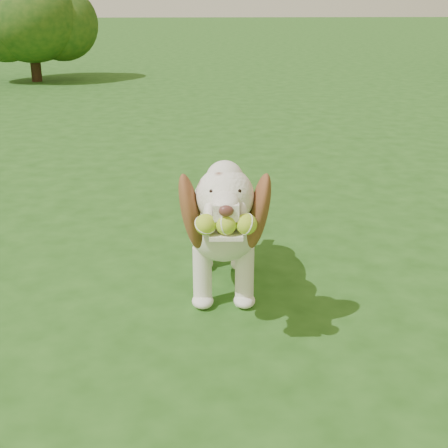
{
  "coord_description": "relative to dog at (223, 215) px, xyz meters",
  "views": [
    {
      "loc": [
        0.27,
        -2.89,
        1.53
      ],
      "look_at": [
        0.4,
        -0.12,
        0.5
      ],
      "focal_mm": 50.0,
      "sensor_mm": 36.0,
      "label": 1
    }
  ],
  "objects": [
    {
      "name": "shrub_b",
      "position": [
        -3.01,
        8.72,
        0.64
      ],
      "size": [
        1.78,
        1.78,
        1.85
      ],
      "color": "#382314",
      "rests_on": "ground"
    },
    {
      "name": "ground",
      "position": [
        -0.4,
        -0.14,
        -0.45
      ],
      "size": [
        80.0,
        80.0,
        0.0
      ],
      "primitive_type": "plane",
      "color": "#1F4915",
      "rests_on": "ground"
    },
    {
      "name": "dog",
      "position": [
        0.0,
        0.0,
        0.0
      ],
      "size": [
        0.45,
        1.29,
        0.84
      ],
      "rotation": [
        0.0,
        0.0,
        -0.03
      ],
      "color": "white",
      "rests_on": "ground"
    }
  ]
}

